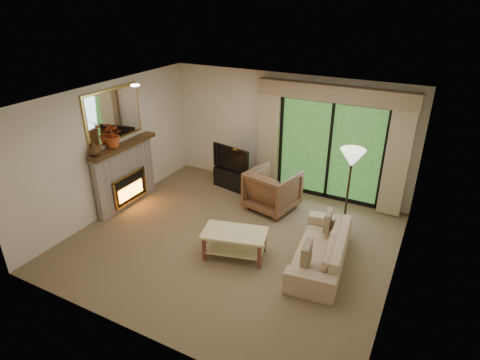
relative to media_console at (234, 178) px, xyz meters
The scene contains 22 objects.
floor 2.21m from the media_console, 62.28° to the right, with size 5.50×5.50×0.00m, color #766246.
ceiling 3.24m from the media_console, 62.28° to the right, with size 5.50×5.50×0.00m, color white.
wall_back 1.58m from the media_console, 28.23° to the left, with size 5.00×5.00×0.00m, color beige.
wall_front 4.69m from the media_console, 77.03° to the right, with size 5.00×5.00×0.00m, color beige.
wall_left 2.82m from the media_console, 131.50° to the right, with size 5.00×5.00×0.00m, color beige.
wall_right 4.38m from the media_console, 27.32° to the right, with size 5.00×5.00×0.00m, color beige.
fireplace 2.42m from the media_console, 132.53° to the right, with size 0.24×1.70×1.37m, color gray, non-canonical shape.
mirror 2.98m from the media_console, 134.01° to the right, with size 0.07×1.45×1.02m, color #B99441, non-canonical shape.
sliding_door 2.26m from the media_console, 13.87° to the left, with size 2.26×0.10×2.16m, color black, non-canonical shape.
curtain_left 1.25m from the media_console, 30.03° to the left, with size 0.45×0.18×2.35m, color tan.
curtain_right 3.53m from the media_console, ahead, with size 0.45×0.18×2.35m, color tan.
cornice 2.94m from the media_console, 11.45° to the left, with size 3.20×0.24×0.32m, color #9A7C5E.
media_console is the anchor object (origin of this frame).
tv 0.51m from the media_console, ahead, with size 1.00×0.13×0.58m, color black.
armchair 1.30m from the media_console, 23.21° to the right, with size 0.92×0.94×0.86m, color brown.
sofa 3.21m from the media_console, 34.96° to the right, with size 1.98×0.77×0.58m, color tan.
pillow_near 3.53m from the media_console, 43.24° to the right, with size 0.11×0.41×0.41m, color brown.
pillow_far 2.87m from the media_console, 26.31° to the right, with size 0.09×0.36×0.36m, color brown.
coffee_table 2.66m from the media_console, 61.23° to the right, with size 1.07×0.59×0.48m, color beige, non-canonical shape.
floor_lamp 2.88m from the media_console, 14.34° to the right, with size 0.45×0.45×1.66m, color white, non-canonical shape.
vase 3.18m from the media_console, 122.93° to the right, with size 0.24×0.24×0.25m, color #3D2712.
branches 2.88m from the media_console, 129.05° to the right, with size 0.45×0.39×0.50m, color #B2471A.
Camera 1 is at (2.96, -5.37, 4.15)m, focal length 30.00 mm.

